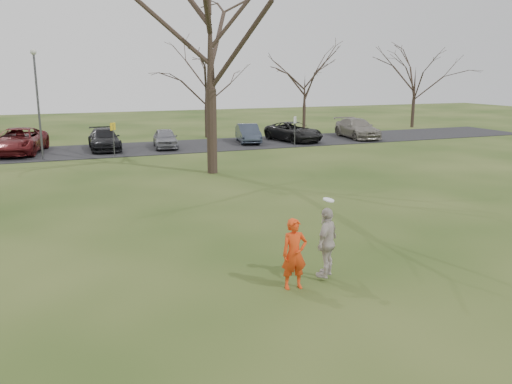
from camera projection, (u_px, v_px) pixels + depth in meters
ground at (319, 289)px, 12.39m from camera, size 120.00×120.00×0.00m
parking_strip at (140, 149)px, 35.03m from camera, size 62.00×6.50×0.04m
player_defender at (294, 254)px, 12.26m from camera, size 0.65×0.46×1.70m
car_2 at (19, 141)px, 32.60m from camera, size 3.77×6.11×1.58m
car_3 at (104, 139)px, 34.31m from camera, size 2.03×4.72×1.36m
car_4 at (165, 138)px, 35.18m from camera, size 1.99×3.92×1.28m
car_5 at (248, 133)px, 37.81m from camera, size 2.20×4.21×1.32m
car_6 at (294, 132)px, 38.65m from camera, size 3.23×5.32×1.38m
car_7 at (357, 128)px, 40.45m from camera, size 2.59×5.26×1.47m
catching_play at (327, 242)px, 12.79m from camera, size 1.05×0.98×2.01m
lamp_post at (37, 91)px, 29.73m from camera, size 0.34×0.34×6.27m
sign_yellow at (113, 133)px, 31.28m from camera, size 0.35×0.35×2.08m
sign_white at (295, 126)px, 35.60m from camera, size 0.35×0.35×2.08m
big_tree at (210, 29)px, 25.14m from camera, size 9.00×9.00×14.00m
small_tree_row at (184, 87)px, 40.34m from camera, size 55.00×5.90×8.50m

